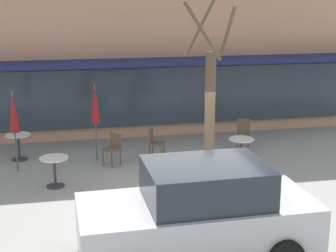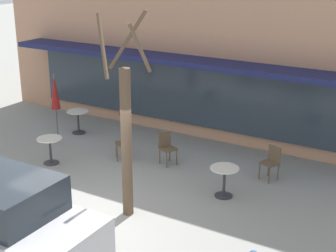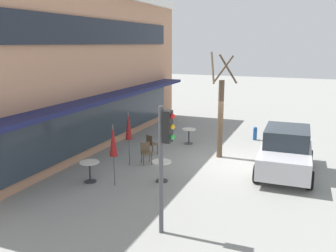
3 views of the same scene
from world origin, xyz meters
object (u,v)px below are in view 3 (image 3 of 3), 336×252
Objects in this scene: cafe_table_near_wall at (189,134)px; traffic_light_pole at (164,150)px; parked_sedan at (286,151)px; street_tree at (221,113)px; patio_umbrella_cream_folded at (129,126)px; cafe_chair_0 at (151,143)px; cafe_table_streetside at (90,168)px; fire_hydrant at (255,133)px; cafe_chair_2 at (165,128)px; cafe_chair_1 at (146,151)px; cafe_table_by_tree at (162,168)px; patio_umbrella_green_folded at (113,141)px.

traffic_light_pole is at bearing -165.52° from cafe_table_near_wall.
traffic_light_pole reaches higher than cafe_table_near_wall.
street_tree is (0.97, 2.82, 1.08)m from parked_sedan.
cafe_chair_0 is (1.63, -0.24, -1.10)m from patio_umbrella_cream_folded.
cafe_table_streetside is at bearing 141.77° from street_tree.
traffic_light_pole is 4.82× the size of fire_hydrant.
parked_sedan is 0.93× the size of street_tree.
traffic_light_pole is (-5.88, 2.59, 1.42)m from parked_sedan.
street_tree is (0.77, -2.94, 1.43)m from cafe_chair_0.
patio_umbrella_cream_folded reaches higher than fire_hydrant.
cafe_table_streetside is 9.28m from fire_hydrant.
street_tree is at bearing -127.79° from cafe_table_near_wall.
patio_umbrella_cream_folded reaches higher than cafe_chair_2.
cafe_table_streetside is at bearing 159.21° from cafe_chair_1.
cafe_table_by_tree is at bearing -148.69° from cafe_chair_0.
cafe_chair_1 is at bearing 100.47° from parked_sedan.
cafe_table_near_wall is 6.19m from patio_umbrella_green_folded.
street_tree is (-2.10, -3.47, 1.43)m from cafe_chair_2.
traffic_light_pole reaches higher than patio_umbrella_green_folded.
patio_umbrella_green_folded is 0.65× the size of traffic_light_pole.
cafe_chair_2 is at bearing 11.74° from cafe_chair_1.
patio_umbrella_green_folded is at bearing -175.14° from cafe_chair_0.
patio_umbrella_cream_folded is 3.12× the size of fire_hydrant.
traffic_light_pole reaches higher than parked_sedan.
cafe_table_streetside is 4.81m from traffic_light_pole.
fire_hydrant is (1.96, -2.95, -0.16)m from cafe_table_near_wall.
patio_umbrella_cream_folded is at bearing 37.48° from traffic_light_pole.
patio_umbrella_cream_folded reaches higher than cafe_table_streetside.
patio_umbrella_green_folded is 8.89m from fire_hydrant.
cafe_table_by_tree reaches higher than fire_hydrant.
cafe_chair_1 reaches higher than cafe_table_near_wall.
cafe_chair_2 is at bearing 58.83° from street_tree.
cafe_table_by_tree is 1.08× the size of fire_hydrant.
patio_umbrella_green_folded is at bearing -172.69° from cafe_chair_2.
cafe_table_streetside is 0.18× the size of parked_sedan.
patio_umbrella_green_folded reaches higher than cafe_table_streetside.
traffic_light_pole is (-2.30, -2.85, 0.67)m from patio_umbrella_green_folded.
parked_sedan is (1.01, -5.45, 0.35)m from cafe_chair_1.
patio_umbrella_green_folded is at bearing 126.16° from cafe_table_by_tree.
cafe_chair_1 is 0.20× the size of street_tree.
cafe_chair_0 is 1.26× the size of fire_hydrant.
cafe_table_near_wall is 5.35m from parked_sedan.
parked_sedan is (-3.07, -6.29, 0.35)m from cafe_chair_2.
cafe_chair_2 is at bearing 63.97° from parked_sedan.
cafe_table_by_tree is 2.51m from patio_umbrella_cream_folded.
cafe_chair_2 is at bearing 68.48° from cafe_table_near_wall.
cafe_chair_0 is at bearing 31.31° from cafe_table_by_tree.
cafe_table_near_wall is 0.35× the size of patio_umbrella_green_folded.
cafe_table_streetside is at bearing 164.41° from cafe_table_near_wall.
cafe_chair_2 is (4.51, 0.30, -1.10)m from patio_umbrella_cream_folded.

